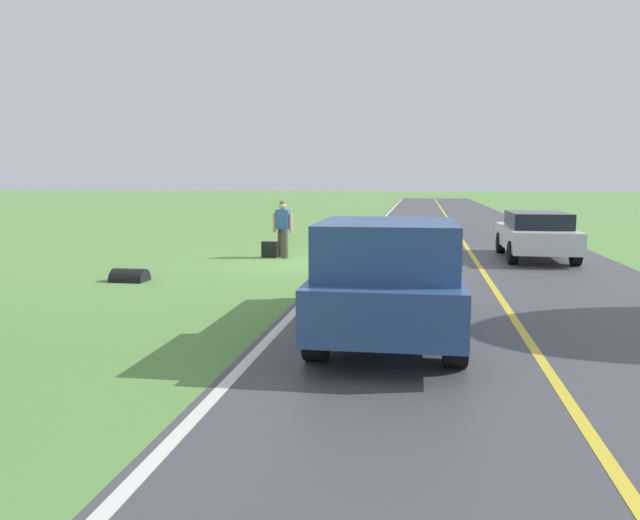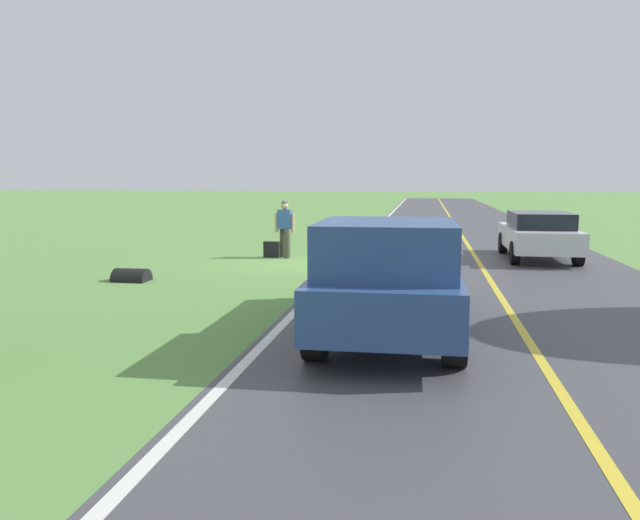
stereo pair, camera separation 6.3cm
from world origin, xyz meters
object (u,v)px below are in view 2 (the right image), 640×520
at_px(sedan_near_oncoming, 539,234).
at_px(suitcase_carried, 271,249).
at_px(pickup_truck_passing, 390,274).
at_px(hitchhiker_walking, 285,225).

bearing_deg(sedan_near_oncoming, suitcase_carried, 6.72).
relative_size(pickup_truck_passing, sedan_near_oncoming, 1.23).
bearing_deg(pickup_truck_passing, suitcase_carried, -65.59).
bearing_deg(suitcase_carried, pickup_truck_passing, 28.56).
bearing_deg(sedan_near_oncoming, hitchhiker_walking, 6.72).
height_order(suitcase_carried, sedan_near_oncoming, sedan_near_oncoming).
distance_m(hitchhiker_walking, suitcase_carried, 0.85).
xyz_separation_m(hitchhiker_walking, pickup_truck_passing, (-3.68, 9.09, -0.01)).
xyz_separation_m(hitchhiker_walking, suitcase_carried, (0.42, 0.05, -0.74)).
bearing_deg(pickup_truck_passing, sedan_near_oncoming, -111.20).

